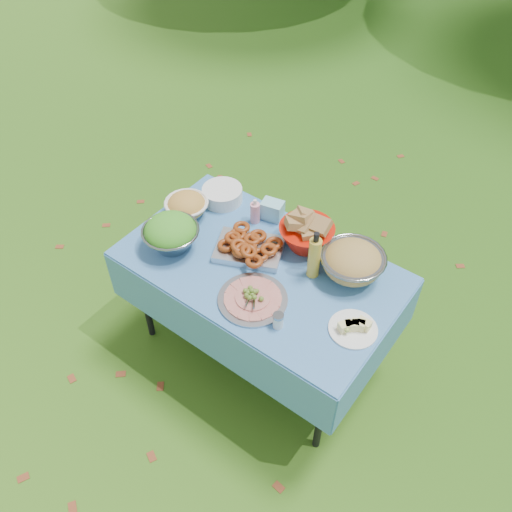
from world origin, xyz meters
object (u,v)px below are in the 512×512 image
at_px(picnic_table, 260,310).
at_px(bread_bowl, 307,232).
at_px(charcuterie_platter, 253,295).
at_px(plate_stack, 222,194).
at_px(pasta_bowl_steel, 353,261).
at_px(salad_bowl, 171,233).
at_px(oil_bottle, 314,254).

bearing_deg(picnic_table, bread_bowl, 68.38).
bearing_deg(charcuterie_platter, plate_stack, 140.20).
xyz_separation_m(plate_stack, pasta_bowl_steel, (0.90, -0.06, 0.05)).
xyz_separation_m(salad_bowl, pasta_bowl_steel, (0.87, 0.41, -0.01)).
height_order(salad_bowl, bread_bowl, bread_bowl).
height_order(picnic_table, bread_bowl, bread_bowl).
height_order(picnic_table, plate_stack, plate_stack).
height_order(plate_stack, oil_bottle, oil_bottle).
relative_size(charcuterie_platter, oil_bottle, 1.21).
bearing_deg(plate_stack, salad_bowl, -86.32).
height_order(salad_bowl, oil_bottle, oil_bottle).
distance_m(plate_stack, charcuterie_platter, 0.79).
relative_size(salad_bowl, charcuterie_platter, 0.87).
distance_m(picnic_table, bread_bowl, 0.56).
relative_size(plate_stack, oil_bottle, 0.82).
relative_size(picnic_table, salad_bowl, 4.82).
height_order(picnic_table, salad_bowl, salad_bowl).
bearing_deg(charcuterie_platter, picnic_table, 117.50).
distance_m(plate_stack, oil_bottle, 0.78).
bearing_deg(picnic_table, plate_stack, 149.47).
bearing_deg(bread_bowl, oil_bottle, -47.28).
xyz_separation_m(salad_bowl, oil_bottle, (0.72, 0.29, 0.05)).
relative_size(picnic_table, charcuterie_platter, 4.17).
xyz_separation_m(bread_bowl, charcuterie_platter, (0.00, -0.48, -0.06)).
bearing_deg(pasta_bowl_steel, salad_bowl, -154.95).
xyz_separation_m(picnic_table, plate_stack, (-0.49, 0.29, 0.42)).
bearing_deg(charcuterie_platter, salad_bowl, 176.09).
bearing_deg(salad_bowl, pasta_bowl_steel, 25.05).
relative_size(pasta_bowl_steel, charcuterie_platter, 0.95).
height_order(plate_stack, pasta_bowl_steel, pasta_bowl_steel).
relative_size(bread_bowl, pasta_bowl_steel, 0.90).
bearing_deg(picnic_table, charcuterie_platter, -62.50).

